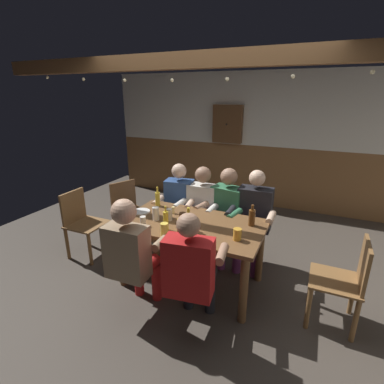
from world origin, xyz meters
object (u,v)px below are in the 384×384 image
person_5 (191,269)px  chair_empty_near_right (82,222)px  bottle_1 (166,220)px  pint_glass_4 (180,226)px  pint_glass_6 (169,215)px  pint_glass_2 (156,214)px  pint_glass_5 (183,218)px  dining_table (192,232)px  pint_glass_0 (237,234)px  person_0 (178,204)px  bottle_2 (158,198)px  pint_glass_3 (164,229)px  person_3 (253,215)px  person_4 (131,252)px  bottle_3 (252,217)px  pint_glass_1 (143,221)px  wall_dart_cabinet (228,124)px  bottle_0 (188,221)px  chair_empty_near_left (345,280)px  table_candle (173,210)px  person_1 (200,208)px  person_2 (225,210)px  chair_empty_far_end (128,210)px  plate_0 (141,211)px

person_5 → chair_empty_near_right: 2.00m
bottle_1 → pint_glass_4: size_ratio=1.84×
person_5 → pint_glass_6: size_ratio=9.16×
pint_glass_2 → pint_glass_5: (0.31, 0.03, -0.01)m
dining_table → pint_glass_0: size_ratio=13.40×
person_0 → bottle_2: (-0.09, -0.38, 0.19)m
pint_glass_3 → person_3: bearing=58.2°
person_4 → bottle_3: (0.92, 0.88, 0.16)m
pint_glass_1 → pint_glass_5: bearing=30.7°
pint_glass_6 → wall_dart_cabinet: (-0.25, 2.78, 0.72)m
pint_glass_0 → bottle_0: bearing=179.4°
chair_empty_near_right → pint_glass_3: size_ratio=6.89×
bottle_1 → wall_dart_cabinet: (-0.34, 3.00, 0.68)m
pint_glass_0 → pint_glass_6: bearing=170.6°
person_5 → pint_glass_2: size_ratio=7.94×
pint_glass_4 → pint_glass_2: bearing=157.6°
person_0 → chair_empty_near_left: bearing=152.0°
bottle_2 → table_candle: bearing=-25.3°
dining_table → chair_empty_near_right: 1.59m
bottle_0 → pint_glass_0: bearing=-0.6°
bottle_3 → pint_glass_0: bottle_3 is taller
person_3 → pint_glass_4: size_ratio=8.60×
dining_table → person_4: size_ratio=1.26×
chair_empty_near_right → wall_dart_cabinet: (1.08, 2.76, 1.06)m
person_1 → pint_glass_4: person_1 is taller
person_5 → pint_glass_0: person_5 is taller
person_0 → person_4: (0.20, -1.34, 0.02)m
person_3 → pint_glass_1: (-0.96, -0.95, 0.13)m
person_0 → pint_glass_1: 0.96m
pint_glass_0 → bottle_3: bearing=82.6°
bottle_0 → person_2: bearing=81.6°
dining_table → person_1: (-0.17, 0.66, 0.02)m
pint_glass_4 → bottle_3: bearing=36.6°
table_candle → person_0: bearing=111.5°
person_1 → chair_empty_near_right: person_1 is taller
person_0 → bottle_3: person_0 is taller
chair_empty_far_end → wall_dart_cabinet: size_ratio=1.26×
person_2 → pint_glass_5: bearing=82.9°
pint_glass_1 → pint_glass_5: (0.36, 0.21, 0.01)m
person_0 → pint_glass_2: 0.79m
plate_0 → bottle_2: 0.28m
person_3 → bottle_2: (-1.12, -0.38, 0.17)m
pint_glass_4 → person_0: bearing=118.5°
person_4 → chair_empty_near_left: bearing=17.4°
person_4 → pint_glass_3: person_4 is taller
bottle_3 → bottle_2: bearing=176.1°
dining_table → pint_glass_5: 0.20m
bottle_2 → pint_glass_5: size_ratio=1.92×
person_5 → person_1: bearing=101.1°
person_1 → chair_empty_far_end: size_ratio=1.35×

